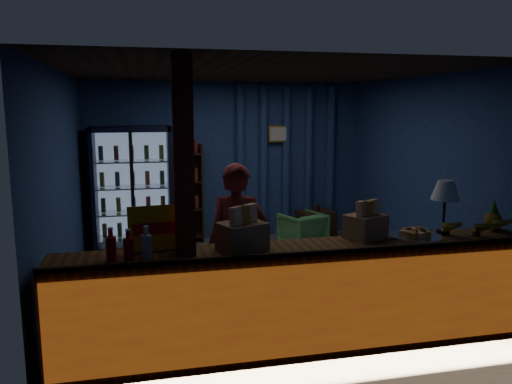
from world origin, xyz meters
TOP-DOWN VIEW (x-y plane):
  - ground at (0.00, 0.00)m, footprint 4.60×4.60m
  - room_walls at (0.00, 0.00)m, footprint 4.60×4.60m
  - counter at (0.00, -1.91)m, footprint 4.40×0.57m
  - support_post at (-1.05, -1.90)m, footprint 0.16×0.16m
  - beverage_cooler at (-1.55, 1.92)m, footprint 1.20×0.62m
  - bottle_shelf at (-0.70, 2.06)m, footprint 0.50×0.28m
  - curtain_folds at (1.00, 2.14)m, footprint 1.74×0.14m
  - framed_picture at (0.85, 2.10)m, footprint 0.36×0.04m
  - shopkeeper at (-0.49, -1.27)m, footprint 0.70×0.58m
  - green_chair at (1.02, 1.26)m, footprint 0.77×0.78m
  - side_table at (1.33, 1.52)m, footprint 0.62×0.48m
  - yellow_sign at (-1.28, -1.72)m, footprint 0.50×0.15m
  - soda_bottles at (-1.51, -1.98)m, footprint 0.36×0.16m
  - snack_box_left at (-0.56, -1.88)m, footprint 0.47×0.43m
  - snack_box_centre at (0.66, -1.73)m, footprint 0.43×0.40m
  - pastry_tray at (1.12, -1.85)m, footprint 0.50×0.50m
  - banana_bunches at (1.74, -1.88)m, footprint 0.80×0.30m
  - table_lamp at (1.46, -1.78)m, footprint 0.27×0.27m
  - pineapple at (2.05, -1.73)m, footprint 0.18×0.18m

SIDE VIEW (x-z plane):
  - ground at x=0.00m, z-range 0.00..0.00m
  - side_table at x=1.33m, z-range -0.05..0.58m
  - green_chair at x=1.02m, z-range 0.00..0.56m
  - counter at x=0.00m, z-range -0.02..0.97m
  - bottle_shelf at x=-0.70m, z-range -0.01..1.59m
  - shopkeeper at x=-0.49m, z-range 0.00..1.64m
  - beverage_cooler at x=-1.55m, z-range -0.02..1.88m
  - pastry_tray at x=1.12m, z-range 0.94..1.02m
  - banana_bunches at x=1.74m, z-range 0.95..1.12m
  - soda_bottles at x=-1.51m, z-range 0.92..1.20m
  - pineapple at x=2.05m, z-range 0.92..1.23m
  - snack_box_centre at x=0.66m, z-range 0.90..1.26m
  - snack_box_left at x=-0.56m, z-range 0.89..1.29m
  - yellow_sign at x=-1.28m, z-range 0.95..1.34m
  - support_post at x=-1.05m, z-range 0.00..2.60m
  - curtain_folds at x=1.00m, z-range 0.05..2.55m
  - table_lamp at x=1.46m, z-range 1.10..1.63m
  - room_walls at x=0.00m, z-range -0.73..3.87m
  - framed_picture at x=0.85m, z-range 1.61..1.89m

